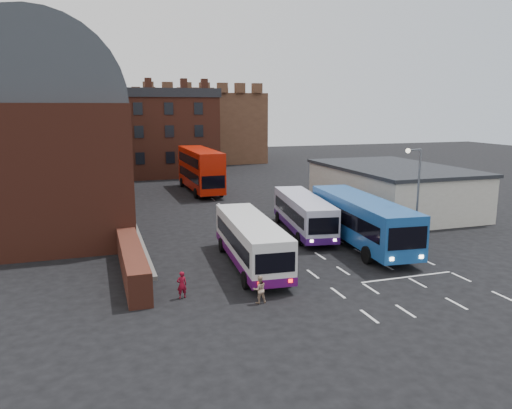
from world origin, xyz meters
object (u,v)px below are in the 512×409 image
object	(u,v)px
bus_white_outbound	(251,239)
pedestrian_red	(182,285)
street_lamp	(416,190)
pedestrian_beige	(259,289)
bus_blue	(361,218)
bus_red_double	(200,169)
bus_white_inbound	(303,212)

from	to	relation	value
bus_white_outbound	pedestrian_red	xyz separation A→B (m)	(-5.02, -3.98, -1.01)
street_lamp	pedestrian_beige	world-z (taller)	street_lamp
street_lamp	pedestrian_beige	distance (m)	14.26
bus_blue	bus_red_double	size ratio (longest dim) A/B	1.03
bus_blue	pedestrian_beige	bearing A→B (deg)	42.09
bus_white_inbound	bus_red_double	distance (m)	21.70
street_lamp	bus_blue	bearing A→B (deg)	134.00
bus_blue	pedestrian_beige	world-z (taller)	bus_blue
bus_white_inbound	bus_blue	world-z (taller)	bus_blue
pedestrian_red	bus_white_inbound	bearing A→B (deg)	-143.28
bus_white_outbound	bus_white_inbound	size ratio (longest dim) A/B	1.01
bus_white_outbound	pedestrian_red	distance (m)	6.48
street_lamp	pedestrian_beige	xyz separation A→B (m)	(-12.78, -5.21, -3.58)
bus_red_double	pedestrian_beige	xyz separation A→B (m)	(-4.17, -33.77, -1.91)
bus_white_outbound	bus_blue	size ratio (longest dim) A/B	0.86
bus_white_outbound	pedestrian_beige	xyz separation A→B (m)	(-1.40, -5.84, -1.02)
bus_white_outbound	pedestrian_beige	world-z (taller)	bus_white_outbound
bus_white_outbound	bus_white_inbound	bearing A→B (deg)	49.76
bus_blue	bus_red_double	distance (m)	26.67
bus_blue	street_lamp	xyz separation A→B (m)	(2.51, -2.60, 2.28)
bus_white_outbound	bus_blue	xyz separation A→B (m)	(8.88, 1.97, 0.29)
bus_blue	pedestrian_red	distance (m)	15.17
bus_white_inbound	bus_red_double	xyz separation A→B (m)	(-3.63, 21.37, 0.92)
bus_blue	bus_red_double	xyz separation A→B (m)	(-6.10, 25.96, 0.61)
bus_blue	bus_white_outbound	bearing A→B (deg)	17.38
street_lamp	bus_white_outbound	bearing A→B (deg)	176.87
bus_white_outbound	pedestrian_red	world-z (taller)	bus_white_outbound
bus_red_double	bus_white_inbound	bearing A→B (deg)	99.12
bus_white_inbound	pedestrian_beige	world-z (taller)	bus_white_inbound
bus_white_inbound	pedestrian_beige	bearing A→B (deg)	66.47
pedestrian_red	pedestrian_beige	xyz separation A→B (m)	(3.62, -1.86, -0.00)
bus_blue	pedestrian_beige	size ratio (longest dim) A/B	8.88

